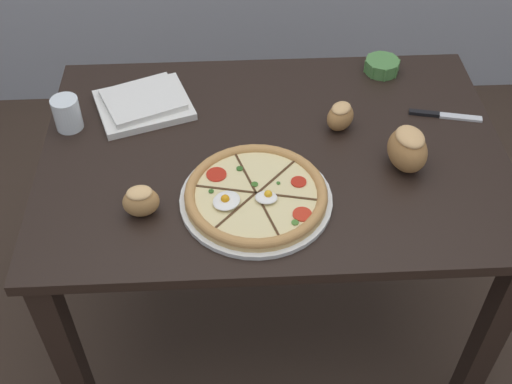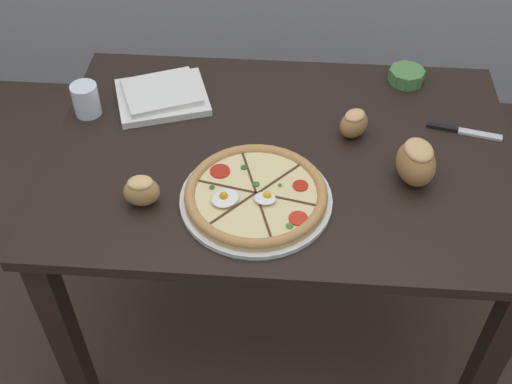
{
  "view_description": "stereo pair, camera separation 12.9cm",
  "coord_description": "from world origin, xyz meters",
  "px_view_note": "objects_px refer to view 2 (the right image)",
  "views": [
    {
      "loc": [
        -0.11,
        -1.21,
        1.79
      ],
      "look_at": [
        -0.05,
        -0.18,
        0.75
      ],
      "focal_mm": 45.0,
      "sensor_mm": 36.0,
      "label": 1
    },
    {
      "loc": [
        0.02,
        -1.21,
        1.79
      ],
      "look_at": [
        -0.05,
        -0.18,
        0.75
      ],
      "focal_mm": 45.0,
      "sensor_mm": 36.0,
      "label": 2
    }
  ],
  "objects_px": {
    "ramekin_bowl": "(407,75)",
    "water_glass": "(86,101)",
    "bread_piece_mid": "(416,162)",
    "knife_main": "(463,131)",
    "napkin_folded": "(162,95)",
    "dining_table": "(281,182)",
    "bread_piece_near": "(354,123)",
    "pizza": "(256,195)",
    "bread_piece_far": "(142,190)"
  },
  "relations": [
    {
      "from": "bread_piece_near",
      "to": "bread_piece_mid",
      "type": "xyz_separation_m",
      "value": [
        0.14,
        -0.15,
        0.02
      ]
    },
    {
      "from": "knife_main",
      "to": "water_glass",
      "type": "height_order",
      "value": "water_glass"
    },
    {
      "from": "pizza",
      "to": "bread_piece_far",
      "type": "relative_size",
      "value": 3.96
    },
    {
      "from": "bread_piece_far",
      "to": "knife_main",
      "type": "height_order",
      "value": "bread_piece_far"
    },
    {
      "from": "bread_piece_near",
      "to": "pizza",
      "type": "bearing_deg",
      "value": -132.03
    },
    {
      "from": "knife_main",
      "to": "bread_piece_mid",
      "type": "bearing_deg",
      "value": -116.11
    },
    {
      "from": "bread_piece_near",
      "to": "knife_main",
      "type": "relative_size",
      "value": 0.54
    },
    {
      "from": "ramekin_bowl",
      "to": "bread_piece_mid",
      "type": "height_order",
      "value": "bread_piece_mid"
    },
    {
      "from": "bread_piece_near",
      "to": "bread_piece_mid",
      "type": "distance_m",
      "value": 0.21
    },
    {
      "from": "pizza",
      "to": "water_glass",
      "type": "xyz_separation_m",
      "value": [
        -0.47,
        0.3,
        0.02
      ]
    },
    {
      "from": "bread_piece_mid",
      "to": "bread_piece_near",
      "type": "bearing_deg",
      "value": 131.78
    },
    {
      "from": "dining_table",
      "to": "knife_main",
      "type": "xyz_separation_m",
      "value": [
        0.46,
        0.11,
        0.11
      ]
    },
    {
      "from": "ramekin_bowl",
      "to": "dining_table",
      "type": "bearing_deg",
      "value": -136.09
    },
    {
      "from": "dining_table",
      "to": "bread_piece_near",
      "type": "xyz_separation_m",
      "value": [
        0.18,
        0.08,
        0.15
      ]
    },
    {
      "from": "dining_table",
      "to": "bread_piece_far",
      "type": "xyz_separation_m",
      "value": [
        -0.31,
        -0.2,
        0.15
      ]
    },
    {
      "from": "pizza",
      "to": "ramekin_bowl",
      "type": "bearing_deg",
      "value": 52.3
    },
    {
      "from": "water_glass",
      "to": "napkin_folded",
      "type": "bearing_deg",
      "value": 20.6
    },
    {
      "from": "knife_main",
      "to": "bread_piece_near",
      "type": "bearing_deg",
      "value": -161.25
    },
    {
      "from": "napkin_folded",
      "to": "bread_piece_mid",
      "type": "relative_size",
      "value": 2.15
    },
    {
      "from": "dining_table",
      "to": "knife_main",
      "type": "relative_size",
      "value": 6.12
    },
    {
      "from": "bread_piece_far",
      "to": "napkin_folded",
      "type": "bearing_deg",
      "value": 93.67
    },
    {
      "from": "bread_piece_mid",
      "to": "water_glass",
      "type": "xyz_separation_m",
      "value": [
        -0.84,
        0.19,
        -0.02
      ]
    },
    {
      "from": "bread_piece_mid",
      "to": "ramekin_bowl",
      "type": "bearing_deg",
      "value": 87.16
    },
    {
      "from": "dining_table",
      "to": "water_glass",
      "type": "bearing_deg",
      "value": 167.64
    },
    {
      "from": "water_glass",
      "to": "knife_main",
      "type": "bearing_deg",
      "value": -0.47
    },
    {
      "from": "bread_piece_far",
      "to": "knife_main",
      "type": "xyz_separation_m",
      "value": [
        0.78,
        0.31,
        -0.03
      ]
    },
    {
      "from": "ramekin_bowl",
      "to": "water_glass",
      "type": "xyz_separation_m",
      "value": [
        -0.86,
        -0.21,
        0.02
      ]
    },
    {
      "from": "ramekin_bowl",
      "to": "knife_main",
      "type": "bearing_deg",
      "value": -59.2
    },
    {
      "from": "dining_table",
      "to": "pizza",
      "type": "relative_size",
      "value": 3.3
    },
    {
      "from": "knife_main",
      "to": "water_glass",
      "type": "xyz_separation_m",
      "value": [
        -0.99,
        0.01,
        0.03
      ]
    },
    {
      "from": "water_glass",
      "to": "bread_piece_mid",
      "type": "bearing_deg",
      "value": -12.98
    },
    {
      "from": "pizza",
      "to": "napkin_folded",
      "type": "distance_m",
      "value": 0.46
    },
    {
      "from": "bread_piece_near",
      "to": "water_glass",
      "type": "relative_size",
      "value": 1.17
    },
    {
      "from": "bread_piece_near",
      "to": "napkin_folded",
      "type": "bearing_deg",
      "value": 167.98
    },
    {
      "from": "bread_piece_near",
      "to": "knife_main",
      "type": "distance_m",
      "value": 0.29
    },
    {
      "from": "bread_piece_near",
      "to": "water_glass",
      "type": "distance_m",
      "value": 0.7
    },
    {
      "from": "pizza",
      "to": "bread_piece_near",
      "type": "distance_m",
      "value": 0.35
    },
    {
      "from": "knife_main",
      "to": "napkin_folded",
      "type": "bearing_deg",
      "value": -173.06
    },
    {
      "from": "napkin_folded",
      "to": "knife_main",
      "type": "distance_m",
      "value": 0.8
    },
    {
      "from": "bread_piece_mid",
      "to": "bread_piece_far",
      "type": "height_order",
      "value": "bread_piece_mid"
    },
    {
      "from": "napkin_folded",
      "to": "bread_piece_near",
      "type": "distance_m",
      "value": 0.53
    },
    {
      "from": "dining_table",
      "to": "water_glass",
      "type": "xyz_separation_m",
      "value": [
        -0.52,
        0.11,
        0.15
      ]
    },
    {
      "from": "bread_piece_far",
      "to": "water_glass",
      "type": "relative_size",
      "value": 1.02
    },
    {
      "from": "ramekin_bowl",
      "to": "bread_piece_far",
      "type": "bearing_deg",
      "value": -140.92
    },
    {
      "from": "water_glass",
      "to": "bread_piece_near",
      "type": "bearing_deg",
      "value": -3.2
    },
    {
      "from": "bread_piece_near",
      "to": "bread_piece_mid",
      "type": "relative_size",
      "value": 0.76
    },
    {
      "from": "ramekin_bowl",
      "to": "bread_piece_near",
      "type": "relative_size",
      "value": 1.0
    },
    {
      "from": "dining_table",
      "to": "water_glass",
      "type": "distance_m",
      "value": 0.56
    },
    {
      "from": "bread_piece_mid",
      "to": "bread_piece_far",
      "type": "bearing_deg",
      "value": -168.74
    },
    {
      "from": "ramekin_bowl",
      "to": "bread_piece_mid",
      "type": "xyz_separation_m",
      "value": [
        -0.02,
        -0.4,
        0.04
      ]
    }
  ]
}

